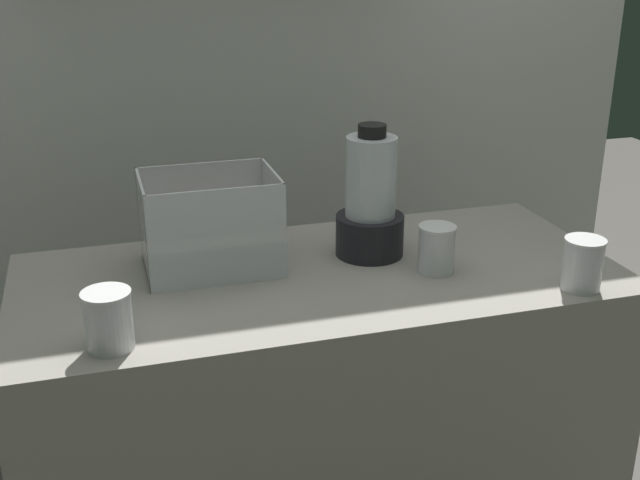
# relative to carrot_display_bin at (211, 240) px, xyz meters

# --- Properties ---
(counter) EXTENTS (1.40, 0.64, 0.90)m
(counter) POSITION_rel_carrot_display_bin_xyz_m (0.24, -0.10, -0.52)
(counter) COLOR #9E998E
(counter) RESTS_ON ground_plane
(back_wall_unit) EXTENTS (2.60, 0.24, 2.50)m
(back_wall_unit) POSITION_rel_carrot_display_bin_xyz_m (0.23, 0.67, 0.30)
(back_wall_unit) COLOR silver
(back_wall_unit) RESTS_ON ground_plane
(carrot_display_bin) EXTENTS (0.31, 0.23, 0.23)m
(carrot_display_bin) POSITION_rel_carrot_display_bin_xyz_m (0.00, 0.00, 0.00)
(carrot_display_bin) COLOR white
(carrot_display_bin) RESTS_ON counter
(blender_pitcher) EXTENTS (0.17, 0.17, 0.32)m
(blender_pitcher) POSITION_rel_carrot_display_bin_xyz_m (0.38, -0.03, 0.06)
(blender_pitcher) COLOR black
(blender_pitcher) RESTS_ON counter
(juice_cup_beet_far_left) EXTENTS (0.09, 0.09, 0.12)m
(juice_cup_beet_far_left) POSITION_rel_carrot_display_bin_xyz_m (-0.25, -0.33, -0.02)
(juice_cup_beet_far_left) COLOR white
(juice_cup_beet_far_left) RESTS_ON counter
(juice_cup_pomegranate_left) EXTENTS (0.09, 0.09, 0.11)m
(juice_cup_pomegranate_left) POSITION_rel_carrot_display_bin_xyz_m (0.50, -0.18, -0.02)
(juice_cup_pomegranate_left) COLOR white
(juice_cup_pomegranate_left) RESTS_ON counter
(juice_cup_mango_middle) EXTENTS (0.09, 0.09, 0.12)m
(juice_cup_mango_middle) POSITION_rel_carrot_display_bin_xyz_m (0.76, -0.36, -0.02)
(juice_cup_mango_middle) COLOR white
(juice_cup_mango_middle) RESTS_ON counter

